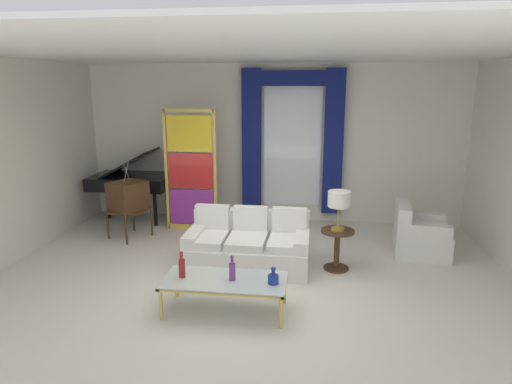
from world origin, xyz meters
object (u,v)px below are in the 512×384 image
Objects in this scene: couch_white_long at (249,246)px; bottle_blue_decanter at (232,270)px; bottle_crystal_tall at (182,267)px; bottle_amber_squat at (273,278)px; coffee_table at (225,282)px; table_lamp_brass at (339,201)px; grand_piano at (133,179)px; vintage_tv at (128,197)px; armchair_white at (418,236)px; stained_glass_divider at (191,173)px; round_side_table at (337,246)px; peacock_figurine at (213,227)px.

bottle_blue_decanter is (0.02, -1.40, 0.23)m from couch_white_long.
bottle_crystal_tall is 1.08m from bottle_amber_squat.
bottle_blue_decanter is at bearing -4.63° from coffee_table.
grand_piano is at bearing 153.13° from table_lamp_brass.
couch_white_long is at bearing 86.99° from coffee_table.
vintage_tv is (-2.17, 2.34, 0.35)m from coffee_table.
armchair_white is at bearing -12.66° from grand_piano.
stained_glass_divider is at bearing -20.50° from grand_piano.
bottle_amber_squat is (0.57, -0.04, 0.10)m from coffee_table.
coffee_table is at bearing 176.32° from bottle_amber_squat.
table_lamp_brass reaches higher than bottle_amber_squat.
coffee_table is 3.22m from vintage_tv.
bottle_blue_decanter is at bearing -138.72° from armchair_white.
bottle_crystal_tall is 3.97m from grand_piano.
peacock_figurine is at bearing 153.79° from round_side_table.
couch_white_long is at bearing -178.13° from round_side_table.
armchair_white reaches higher than bottle_amber_squat.
bottle_blue_decanter is 0.60m from bottle_crystal_tall.
grand_piano is (-0.35, 1.05, 0.07)m from vintage_tv.
armchair_white is at bearing -3.65° from peacock_figurine.
vintage_tv is at bearing -71.71° from grand_piano.
bottle_amber_squat is (0.50, -1.43, 0.17)m from couch_white_long.
stained_glass_divider is 1.08m from peacock_figurine.
couch_white_long is at bearing -161.84° from armchair_white.
grand_piano reaches higher than couch_white_long.
couch_white_long is 2.94× the size of peacock_figurine.
grand_piano is (-3.87, 1.96, -0.23)m from table_lamp_brass.
round_side_table is (1.28, 0.04, 0.05)m from couch_white_long.
stained_glass_divider is at bearing 130.30° from couch_white_long.
coffee_table is 2.43× the size of round_side_table.
table_lamp_brass is at bearing -29.88° from stained_glass_divider.
grand_piano is at bearing 153.13° from round_side_table.
bottle_amber_squat is at bearing -132.39° from armchair_white.
peacock_figurine is (-0.71, 2.45, -0.16)m from coffee_table.
bottle_crystal_tall reaches higher than bottle_blue_decanter.
bottle_blue_decanter is 0.23× the size of vintage_tv.
couch_white_long reaches higher than bottle_amber_squat.
coffee_table is 3.46m from armchair_white.
vintage_tv is 2.36× the size of table_lamp_brass.
round_side_table is (1.86, 1.45, -0.18)m from bottle_crystal_tall.
bottle_amber_squat is 0.23× the size of armchair_white.
stained_glass_divider is 3.67× the size of peacock_figurine.
peacock_figurine reaches higher than coffee_table.
bottle_amber_squat is 3.64m from vintage_tv.
round_side_table is (1.35, 1.43, -0.02)m from coffee_table.
peacock_figurine is at bearing 126.60° from couch_white_long.
table_lamp_brass is at bearing 0.00° from round_side_table.
bottle_amber_squat is 0.14× the size of grand_piano.
couch_white_long is 2.96× the size of round_side_table.
peacock_figurine is (1.46, 0.11, -0.51)m from vintage_tv.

